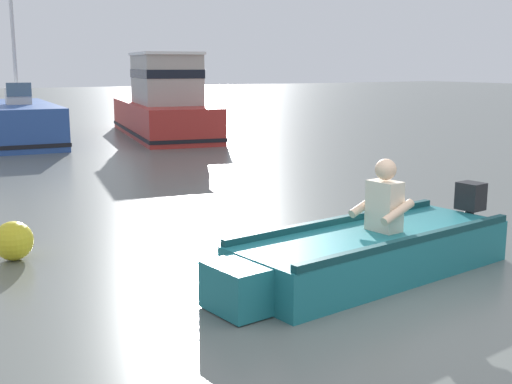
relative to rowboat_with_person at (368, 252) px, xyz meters
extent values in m
plane|color=slate|center=(-0.38, -1.16, -0.25)|extent=(120.00, 120.00, 0.00)
cube|color=#1E727A|center=(0.07, 0.01, -0.03)|extent=(3.22, 1.50, 0.44)
cube|color=#1E727A|center=(-1.65, -0.22, -0.03)|extent=(0.48, 0.65, 0.42)
cube|color=#103F43|center=(0.14, -0.50, 0.22)|extent=(3.02, 0.48, 0.08)
cube|color=#103F43|center=(0.00, 0.51, 0.22)|extent=(3.02, 0.48, 0.08)
cube|color=teal|center=(0.17, 0.02, 0.15)|extent=(0.41, 1.04, 0.06)
cylinder|color=black|center=(1.70, 0.23, 0.02)|extent=(0.11, 0.11, 0.54)
cube|color=black|center=(1.70, 0.23, 0.37)|extent=(0.27, 0.31, 0.32)
cube|color=beige|center=(0.22, 0.03, 0.45)|extent=(0.26, 0.37, 0.52)
sphere|color=beige|center=(0.22, 0.03, 0.83)|extent=(0.22, 0.22, 0.22)
cylinder|color=beige|center=(0.20, -0.20, 0.43)|extent=(0.43, 0.15, 0.23)
cylinder|color=beige|center=(0.14, 0.24, 0.43)|extent=(0.43, 0.15, 0.23)
cube|color=#2D519E|center=(-0.79, 14.02, 0.29)|extent=(2.25, 5.69, 1.08)
cube|color=black|center=(-0.79, 14.02, -0.06)|extent=(2.29, 5.73, 0.10)
cube|color=silver|center=(-0.82, 13.60, 1.05)|extent=(0.67, 0.55, 0.44)
cube|color=slate|center=(-0.85, 13.34, 1.23)|extent=(0.64, 0.09, 0.36)
cylinder|color=silver|center=(-0.80, 13.88, 2.58)|extent=(0.10, 0.10, 3.51)
cube|color=#B72D28|center=(3.35, 13.70, 0.25)|extent=(3.22, 6.88, 1.00)
cube|color=black|center=(3.35, 13.70, -0.08)|extent=(3.26, 6.93, 0.10)
cube|color=#B2ADA3|center=(3.24, 13.12, 1.45)|extent=(2.07, 3.02, 1.40)
cube|color=black|center=(3.24, 13.12, 1.62)|extent=(2.11, 3.06, 0.24)
cube|color=white|center=(3.24, 13.12, 2.19)|extent=(2.18, 3.17, 0.08)
sphere|color=yellow|center=(-3.03, 2.39, -0.03)|extent=(0.44, 0.44, 0.44)
camera|label=1|loc=(-4.23, -5.00, 1.88)|focal=46.07mm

